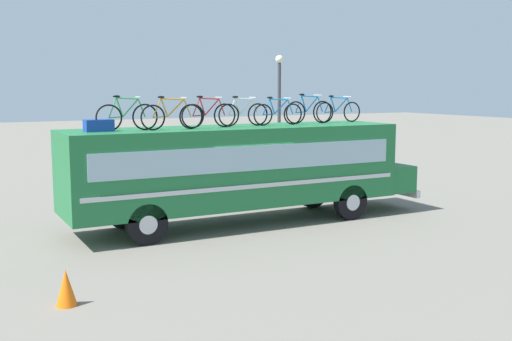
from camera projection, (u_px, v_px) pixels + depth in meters
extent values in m
plane|color=slate|center=(236.00, 224.00, 18.46)|extent=(120.00, 120.00, 0.00)
cube|color=#1E6B38|center=(236.00, 165.00, 18.22)|extent=(10.07, 2.43, 2.28)
cube|color=#1E6B38|center=(382.00, 176.00, 20.91)|extent=(1.04, 2.24, 0.86)
cube|color=#99B7C6|center=(255.00, 158.00, 17.10)|extent=(9.26, 0.04, 0.70)
cube|color=#99B7C6|center=(218.00, 150.00, 19.25)|extent=(9.26, 0.04, 0.70)
cube|color=silver|center=(255.00, 186.00, 17.20)|extent=(9.67, 0.03, 0.12)
cube|color=silver|center=(219.00, 175.00, 19.36)|extent=(9.67, 0.03, 0.12)
cube|color=silver|center=(395.00, 190.00, 21.25)|extent=(0.16, 2.31, 0.24)
cylinder|color=black|center=(350.00, 202.00, 19.04)|extent=(1.09, 0.28, 1.09)
cylinder|color=silver|center=(350.00, 202.00, 19.04)|extent=(0.49, 0.30, 0.49)
cylinder|color=black|center=(312.00, 192.00, 20.92)|extent=(1.09, 0.28, 1.09)
cylinder|color=silver|center=(312.00, 192.00, 20.92)|extent=(0.49, 0.30, 0.49)
cylinder|color=black|center=(147.00, 224.00, 15.99)|extent=(1.09, 0.28, 1.09)
cylinder|color=silver|center=(147.00, 224.00, 15.99)|extent=(0.49, 0.30, 0.49)
cylinder|color=black|center=(123.00, 210.00, 17.87)|extent=(1.09, 0.28, 1.09)
cylinder|color=silver|center=(123.00, 210.00, 17.87)|extent=(0.49, 0.30, 0.49)
cube|color=#193899|center=(99.00, 126.00, 16.09)|extent=(0.73, 0.45, 0.31)
torus|color=black|center=(109.00, 118.00, 16.08)|extent=(0.71, 0.04, 0.71)
torus|color=black|center=(145.00, 117.00, 16.53)|extent=(0.71, 0.04, 0.71)
cylinder|color=green|center=(120.00, 107.00, 16.18)|extent=(0.19, 0.04, 0.51)
cylinder|color=green|center=(131.00, 108.00, 16.32)|extent=(0.46, 0.04, 0.49)
cylinder|color=green|center=(127.00, 98.00, 16.25)|extent=(0.59, 0.04, 0.07)
cylinder|color=green|center=(116.00, 117.00, 16.16)|extent=(0.37, 0.03, 0.05)
cylinder|color=green|center=(113.00, 108.00, 16.09)|extent=(0.24, 0.03, 0.53)
cylinder|color=green|center=(142.00, 108.00, 16.46)|extent=(0.21, 0.03, 0.50)
cylinder|color=silver|center=(138.00, 97.00, 16.38)|extent=(0.03, 0.44, 0.03)
ellipsoid|color=black|center=(116.00, 96.00, 16.10)|extent=(0.20, 0.08, 0.06)
torus|color=black|center=(153.00, 118.00, 16.44)|extent=(0.69, 0.04, 0.69)
torus|color=black|center=(191.00, 117.00, 16.95)|extent=(0.69, 0.04, 0.69)
cylinder|color=orange|center=(164.00, 108.00, 16.56)|extent=(0.21, 0.04, 0.50)
cylinder|color=orange|center=(176.00, 108.00, 16.72)|extent=(0.51, 0.04, 0.48)
cylinder|color=orange|center=(173.00, 99.00, 16.64)|extent=(0.66, 0.04, 0.07)
cylinder|color=orange|center=(160.00, 117.00, 16.54)|extent=(0.42, 0.03, 0.05)
cylinder|color=orange|center=(157.00, 108.00, 16.46)|extent=(0.27, 0.03, 0.52)
cylinder|color=orange|center=(188.00, 108.00, 16.87)|extent=(0.23, 0.03, 0.48)
cylinder|color=silver|center=(184.00, 98.00, 16.79)|extent=(0.03, 0.44, 0.03)
ellipsoid|color=black|center=(161.00, 97.00, 16.48)|extent=(0.20, 0.08, 0.06)
torus|color=black|center=(193.00, 116.00, 17.27)|extent=(0.69, 0.04, 0.69)
torus|color=black|center=(225.00, 115.00, 17.73)|extent=(0.69, 0.04, 0.69)
cylinder|color=red|center=(202.00, 107.00, 17.37)|extent=(0.19, 0.04, 0.49)
cylinder|color=red|center=(212.00, 107.00, 17.51)|extent=(0.46, 0.04, 0.47)
cylinder|color=red|center=(209.00, 99.00, 17.44)|extent=(0.60, 0.04, 0.07)
cylinder|color=red|center=(199.00, 116.00, 17.35)|extent=(0.38, 0.03, 0.05)
cylinder|color=red|center=(196.00, 107.00, 17.28)|extent=(0.24, 0.03, 0.51)
cylinder|color=red|center=(222.00, 107.00, 17.66)|extent=(0.21, 0.03, 0.48)
cylinder|color=silver|center=(219.00, 97.00, 17.58)|extent=(0.03, 0.44, 0.03)
ellipsoid|color=black|center=(200.00, 97.00, 17.30)|extent=(0.20, 0.08, 0.06)
torus|color=black|center=(229.00, 115.00, 18.03)|extent=(0.68, 0.04, 0.68)
torus|color=black|center=(258.00, 114.00, 18.48)|extent=(0.68, 0.04, 0.68)
cylinder|color=white|center=(238.00, 106.00, 18.13)|extent=(0.19, 0.04, 0.48)
cylinder|color=white|center=(246.00, 107.00, 18.27)|extent=(0.45, 0.04, 0.46)
cylinder|color=white|center=(244.00, 99.00, 18.20)|extent=(0.58, 0.04, 0.07)
cylinder|color=white|center=(234.00, 115.00, 18.11)|extent=(0.37, 0.03, 0.05)
cylinder|color=white|center=(232.00, 107.00, 18.04)|extent=(0.24, 0.03, 0.50)
cylinder|color=white|center=(255.00, 107.00, 18.41)|extent=(0.20, 0.03, 0.47)
cylinder|color=silver|center=(253.00, 97.00, 18.33)|extent=(0.03, 0.44, 0.03)
ellipsoid|color=black|center=(235.00, 97.00, 18.05)|extent=(0.20, 0.08, 0.06)
torus|color=black|center=(263.00, 115.00, 18.47)|extent=(0.65, 0.04, 0.65)
torus|color=black|center=(293.00, 114.00, 18.96)|extent=(0.65, 0.04, 0.65)
cylinder|color=#197FDB|center=(272.00, 106.00, 18.58)|extent=(0.20, 0.04, 0.47)
cylinder|color=#197FDB|center=(281.00, 107.00, 18.73)|extent=(0.49, 0.04, 0.45)
cylinder|color=#197FDB|center=(279.00, 99.00, 18.66)|extent=(0.63, 0.04, 0.07)
cylinder|color=#197FDB|center=(269.00, 114.00, 18.56)|extent=(0.40, 0.03, 0.05)
cylinder|color=#197FDB|center=(266.00, 107.00, 18.49)|extent=(0.26, 0.03, 0.49)
cylinder|color=#197FDB|center=(290.00, 107.00, 18.89)|extent=(0.22, 0.03, 0.45)
cylinder|color=silver|center=(288.00, 98.00, 18.81)|extent=(0.03, 0.44, 0.03)
ellipsoid|color=black|center=(270.00, 98.00, 18.51)|extent=(0.20, 0.08, 0.06)
torus|color=black|center=(296.00, 113.00, 19.27)|extent=(0.72, 0.04, 0.72)
torus|color=black|center=(322.00, 112.00, 19.74)|extent=(0.72, 0.04, 0.72)
cylinder|color=#197FDB|center=(304.00, 104.00, 19.37)|extent=(0.20, 0.04, 0.51)
cylinder|color=#197FDB|center=(312.00, 104.00, 19.52)|extent=(0.47, 0.04, 0.49)
cylinder|color=#197FDB|center=(310.00, 96.00, 19.45)|extent=(0.61, 0.04, 0.07)
cylinder|color=#197FDB|center=(301.00, 112.00, 19.36)|extent=(0.39, 0.03, 0.05)
cylinder|color=#197FDB|center=(299.00, 104.00, 19.29)|extent=(0.25, 0.03, 0.53)
cylinder|color=#197FDB|center=(320.00, 104.00, 19.67)|extent=(0.21, 0.03, 0.50)
cylinder|color=silver|center=(318.00, 95.00, 19.58)|extent=(0.03, 0.44, 0.03)
ellipsoid|color=black|center=(302.00, 95.00, 19.30)|extent=(0.20, 0.08, 0.06)
torus|color=black|center=(325.00, 112.00, 19.94)|extent=(0.67, 0.04, 0.67)
torus|color=black|center=(352.00, 112.00, 20.45)|extent=(0.67, 0.04, 0.67)
cylinder|color=#197FDB|center=(333.00, 104.00, 20.06)|extent=(0.21, 0.04, 0.48)
cylinder|color=#197FDB|center=(341.00, 105.00, 20.21)|extent=(0.50, 0.04, 0.46)
cylinder|color=#197FDB|center=(339.00, 98.00, 20.14)|extent=(0.65, 0.04, 0.07)
cylinder|color=#197FDB|center=(330.00, 112.00, 20.04)|extent=(0.41, 0.03, 0.05)
cylinder|color=#197FDB|center=(328.00, 105.00, 19.96)|extent=(0.26, 0.03, 0.50)
cylinder|color=#197FDB|center=(350.00, 105.00, 20.37)|extent=(0.23, 0.03, 0.47)
cylinder|color=silver|center=(347.00, 97.00, 20.29)|extent=(0.03, 0.44, 0.03)
ellipsoid|color=black|center=(331.00, 96.00, 19.98)|extent=(0.20, 0.08, 0.06)
cone|color=orange|center=(66.00, 288.00, 11.52)|extent=(0.39, 0.39, 0.70)
cylinder|color=#38383D|center=(279.00, 123.00, 25.78)|extent=(0.14, 0.14, 5.12)
sphere|color=#F2EDCC|center=(279.00, 59.00, 25.42)|extent=(0.33, 0.33, 0.33)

